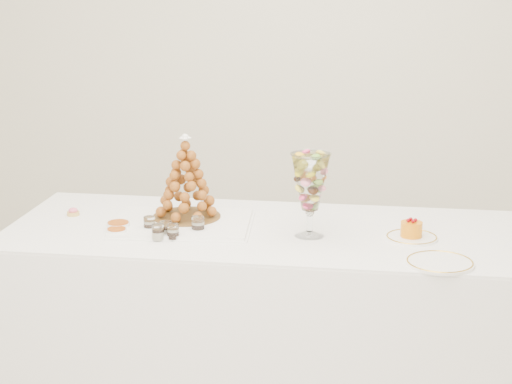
# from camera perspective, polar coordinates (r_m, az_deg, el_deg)

# --- Properties ---
(buffet_table) EXTENTS (2.12, 0.88, 0.80)m
(buffet_table) POSITION_cam_1_polar(r_m,az_deg,el_deg) (3.63, 0.51, -8.52)
(buffet_table) COLOR white
(buffet_table) RESTS_ON ground
(lace_tray) EXTENTS (0.59, 0.46, 0.02)m
(lace_tray) POSITION_cam_1_polar(r_m,az_deg,el_deg) (3.54, -4.92, -2.09)
(lace_tray) COLOR white
(lace_tray) RESTS_ON buffet_table
(macaron_vase) EXTENTS (0.15, 0.15, 0.33)m
(macaron_vase) POSITION_cam_1_polar(r_m,az_deg,el_deg) (3.35, 3.64, 0.61)
(macaron_vase) COLOR white
(macaron_vase) RESTS_ON buffet_table
(cake_plate) EXTENTS (0.20, 0.20, 0.01)m
(cake_plate) POSITION_cam_1_polar(r_m,az_deg,el_deg) (3.42, 10.34, -3.01)
(cake_plate) COLOR white
(cake_plate) RESTS_ON buffet_table
(spare_plate) EXTENTS (0.25, 0.25, 0.01)m
(spare_plate) POSITION_cam_1_polar(r_m,az_deg,el_deg) (3.16, 12.16, -4.64)
(spare_plate) COLOR white
(spare_plate) RESTS_ON buffet_table
(pink_tart) EXTENTS (0.05, 0.05, 0.03)m
(pink_tart) POSITION_cam_1_polar(r_m,az_deg,el_deg) (3.75, -12.09, -1.32)
(pink_tart) COLOR tan
(pink_tart) RESTS_ON buffet_table
(verrine_a) EXTENTS (0.06, 0.06, 0.06)m
(verrine_a) POSITION_cam_1_polar(r_m,az_deg,el_deg) (3.47, -7.12, -2.13)
(verrine_a) COLOR white
(verrine_a) RESTS_ON buffet_table
(verrine_b) EXTENTS (0.05, 0.05, 0.06)m
(verrine_b) POSITION_cam_1_polar(r_m,az_deg,el_deg) (3.40, -6.03, -2.49)
(verrine_b) COLOR white
(verrine_b) RESTS_ON buffet_table
(verrine_c) EXTENTS (0.06, 0.06, 0.07)m
(verrine_c) POSITION_cam_1_polar(r_m,az_deg,el_deg) (3.43, -3.89, -2.21)
(verrine_c) COLOR white
(verrine_c) RESTS_ON buffet_table
(verrine_d) EXTENTS (0.06, 0.06, 0.06)m
(verrine_d) POSITION_cam_1_polar(r_m,az_deg,el_deg) (3.36, -6.55, -2.70)
(verrine_d) COLOR white
(verrine_d) RESTS_ON buffet_table
(verrine_e) EXTENTS (0.06, 0.06, 0.06)m
(verrine_e) POSITION_cam_1_polar(r_m,az_deg,el_deg) (3.36, -5.55, -2.68)
(verrine_e) COLOR white
(verrine_e) RESTS_ON buffet_table
(ramekin_back) EXTENTS (0.10, 0.10, 0.03)m
(ramekin_back) POSITION_cam_1_polar(r_m,az_deg,el_deg) (3.51, -9.17, -2.27)
(ramekin_back) COLOR white
(ramekin_back) RESTS_ON buffet_table
(ramekin_front) EXTENTS (0.08, 0.08, 0.03)m
(ramekin_front) POSITION_cam_1_polar(r_m,az_deg,el_deg) (3.45, -9.27, -2.67)
(ramekin_front) COLOR white
(ramekin_front) RESTS_ON buffet_table
(croquembouche) EXTENTS (0.29, 0.29, 0.35)m
(croquembouche) POSITION_cam_1_polar(r_m,az_deg,el_deg) (3.55, -4.69, 0.99)
(croquembouche) COLOR brown
(croquembouche) RESTS_ON lace_tray
(mousse_cake) EXTENTS (0.09, 0.09, 0.07)m
(mousse_cake) POSITION_cam_1_polar(r_m,az_deg,el_deg) (3.41, 10.32, -2.44)
(mousse_cake) COLOR orange
(mousse_cake) RESTS_ON cake_plate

